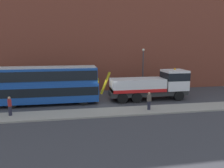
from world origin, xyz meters
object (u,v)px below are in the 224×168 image
(pedestrian_bystander, at_px, (149,101))
(street_lamp, at_px, (143,66))
(double_decker_bus, at_px, (46,84))
(recovery_tow_truck, at_px, (152,85))
(pedestrian_onlooker, at_px, (10,106))

(pedestrian_bystander, relative_size, street_lamp, 0.29)
(pedestrian_bystander, bearing_deg, double_decker_bus, 25.99)
(pedestrian_bystander, distance_m, street_lamp, 9.91)
(recovery_tow_truck, height_order, double_decker_bus, double_decker_bus)
(double_decker_bus, xyz_separation_m, pedestrian_onlooker, (-2.79, -3.98, -1.25))
(double_decker_bus, bearing_deg, street_lamp, 21.47)
(recovery_tow_truck, xyz_separation_m, pedestrian_onlooker, (-14.68, -3.98, -0.77))
(pedestrian_onlooker, bearing_deg, recovery_tow_truck, -8.71)
(recovery_tow_truck, bearing_deg, street_lamp, 85.06)
(street_lamp, bearing_deg, pedestrian_bystander, -104.44)
(double_decker_bus, distance_m, pedestrian_bystander, 10.95)
(pedestrian_onlooker, distance_m, pedestrian_bystander, 12.72)
(pedestrian_onlooker, xyz_separation_m, pedestrian_bystander, (12.71, -0.49, 0.00))
(double_decker_bus, relative_size, street_lamp, 1.90)
(pedestrian_onlooker, relative_size, street_lamp, 0.29)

